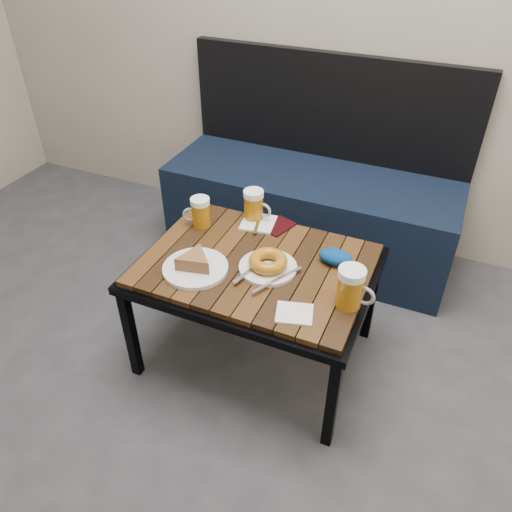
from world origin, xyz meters
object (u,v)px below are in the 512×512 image
at_px(knit_pouch, 335,257).
at_px(plate_pie, 195,264).
at_px(passport_navy, 199,267).
at_px(beer_mug_right, 351,288).
at_px(passport_burgundy, 278,226).
at_px(bench, 311,204).
at_px(cafe_table, 256,272).
at_px(beer_mug_left, 200,212).
at_px(beer_mug_centre, 254,205).
at_px(plate_bagel, 268,264).

bearing_deg(knit_pouch, plate_pie, -151.66).
xyz_separation_m(passport_navy, knit_pouch, (0.43, 0.22, 0.02)).
distance_m(beer_mug_right, passport_burgundy, 0.50).
distance_m(bench, cafe_table, 0.80).
height_order(beer_mug_left, beer_mug_right, beer_mug_right).
distance_m(cafe_table, beer_mug_right, 0.39).
bearing_deg(beer_mug_centre, plate_bagel, -54.84).
height_order(beer_mug_centre, plate_bagel, beer_mug_centre).
bearing_deg(passport_navy, plate_bagel, 79.19).
height_order(cafe_table, passport_burgundy, passport_burgundy).
distance_m(beer_mug_centre, passport_navy, 0.38).
relative_size(beer_mug_left, plate_pie, 0.52).
bearing_deg(beer_mug_left, beer_mug_centre, -168.72).
relative_size(plate_pie, passport_burgundy, 1.84).
relative_size(beer_mug_centre, passport_navy, 1.06).
bearing_deg(passport_navy, knit_pouch, 84.38).
relative_size(cafe_table, beer_mug_left, 6.97).
distance_m(plate_bagel, knit_pouch, 0.24).
height_order(plate_bagel, passport_navy, plate_bagel).
relative_size(bench, cafe_table, 1.67).
xyz_separation_m(bench, cafe_table, (0.04, -0.79, 0.16)).
bearing_deg(plate_bagel, passport_navy, -158.08).
xyz_separation_m(plate_bagel, passport_navy, (-0.23, -0.09, -0.02)).
height_order(beer_mug_centre, plate_pie, beer_mug_centre).
distance_m(plate_pie, passport_burgundy, 0.41).
xyz_separation_m(passport_navy, passport_burgundy, (0.16, 0.36, 0.00)).
bearing_deg(knit_pouch, beer_mug_left, 177.45).
distance_m(beer_mug_centre, plate_bagel, 0.33).
distance_m(plate_pie, passport_navy, 0.03).
height_order(beer_mug_left, plate_pie, beer_mug_left).
relative_size(passport_burgundy, knit_pouch, 1.04).
xyz_separation_m(cafe_table, plate_pie, (-0.18, -0.13, 0.07)).
height_order(beer_mug_left, beer_mug_centre, beer_mug_centre).
distance_m(bench, beer_mug_right, 1.00).
bearing_deg(plate_pie, beer_mug_right, 4.29).
bearing_deg(beer_mug_left, bench, -135.54).
relative_size(cafe_table, passport_navy, 6.94).
bearing_deg(beer_mug_left, knit_pouch, 153.50).
bearing_deg(passport_burgundy, beer_mug_centre, -168.07).
bearing_deg(beer_mug_left, beer_mug_right, 137.60).
relative_size(bench, beer_mug_left, 11.62).
distance_m(plate_pie, plate_bagel, 0.25).
bearing_deg(plate_pie, cafe_table, 35.26).
xyz_separation_m(plate_bagel, passport_burgundy, (-0.07, 0.27, -0.02)).
relative_size(cafe_table, knit_pouch, 6.96).
bearing_deg(passport_navy, passport_burgundy, 122.93).
height_order(passport_navy, passport_burgundy, same).
bearing_deg(knit_pouch, passport_navy, -152.89).
height_order(beer_mug_right, passport_navy, beer_mug_right).
bearing_deg(bench, plate_bagel, -83.36).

